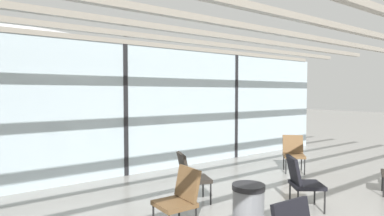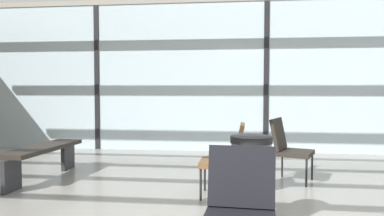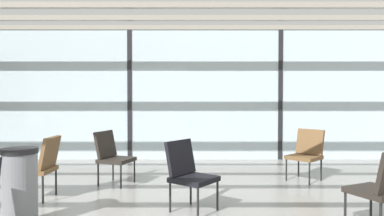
# 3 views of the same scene
# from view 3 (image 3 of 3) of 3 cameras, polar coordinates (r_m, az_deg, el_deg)

# --- Properties ---
(glass_curtain_wall) EXTENTS (14.00, 0.08, 3.01)m
(glass_curtain_wall) POSITION_cam_3_polar(r_m,az_deg,el_deg) (8.11, -10.13, 2.18)
(glass_curtain_wall) COLOR silver
(glass_curtain_wall) RESTS_ON ground
(window_mullion_1) EXTENTS (0.10, 0.12, 3.01)m
(window_mullion_1) POSITION_cam_3_polar(r_m,az_deg,el_deg) (8.11, -10.13, 2.18)
(window_mullion_1) COLOR black
(window_mullion_1) RESTS_ON ground
(window_mullion_2) EXTENTS (0.10, 0.12, 3.01)m
(window_mullion_2) POSITION_cam_3_polar(r_m,az_deg,el_deg) (8.24, 14.59, 2.15)
(window_mullion_2) COLOR black
(window_mullion_2) RESTS_ON ground
(parked_airplane) EXTENTS (12.64, 4.34, 4.34)m
(parked_airplane) POSITION_cam_3_polar(r_m,az_deg,el_deg) (14.69, -12.26, 4.39)
(parked_airplane) COLOR silver
(parked_airplane) RESTS_ON ground
(lounge_chair_0) EXTENTS (0.54, 0.49, 0.87)m
(lounge_chair_0) POSITION_cam_3_polar(r_m,az_deg,el_deg) (5.28, -23.70, -8.45)
(lounge_chair_0) COLOR brown
(lounge_chair_0) RESTS_ON ground
(lounge_chair_1) EXTENTS (0.71, 0.70, 0.87)m
(lounge_chair_1) POSITION_cam_3_polar(r_m,az_deg,el_deg) (4.36, -0.44, -10.41)
(lounge_chair_1) COLOR black
(lounge_chair_1) RESTS_ON ground
(lounge_chair_2) EXTENTS (0.71, 0.71, 0.87)m
(lounge_chair_2) POSITION_cam_3_polar(r_m,az_deg,el_deg) (6.28, 18.68, -6.87)
(lounge_chair_2) COLOR brown
(lounge_chair_2) RESTS_ON ground
(lounge_chair_3) EXTENTS (0.66, 0.63, 0.87)m
(lounge_chair_3) POSITION_cam_3_polar(r_m,az_deg,el_deg) (5.83, -13.02, -7.47)
(lounge_chair_3) COLOR #28231E
(lounge_chair_3) RESTS_ON ground
(trash_bin) EXTENTS (0.38, 0.38, 0.86)m
(trash_bin) POSITION_cam_3_polar(r_m,az_deg,el_deg) (4.26, -26.56, -11.66)
(trash_bin) COLOR slate
(trash_bin) RESTS_ON ground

